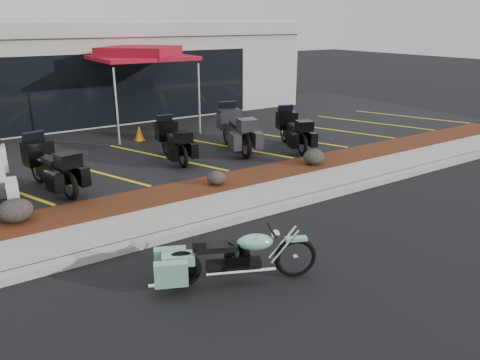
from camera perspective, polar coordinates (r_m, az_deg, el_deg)
ground at (r=9.25m, az=5.52°, el=-6.16°), size 90.00×90.00×0.00m
curb at (r=9.87m, az=2.27°, el=-3.95°), size 24.00×0.25×0.15m
sidewalk at (r=10.41m, az=0.03°, el=-2.70°), size 24.00×1.20×0.15m
mulch_bed at (r=11.36m, az=-3.30°, el=-0.82°), size 24.00×1.20×0.16m
upper_lot at (r=16.08m, az=-13.07°, el=4.59°), size 26.00×9.60×0.15m
dealership_building at (r=21.70m, az=-19.52°, el=12.79°), size 18.00×8.16×4.00m
boulder_left at (r=10.11m, az=-25.73°, el=-3.37°), size 0.67×0.56×0.47m
boulder_mid at (r=11.22m, az=-2.90°, el=0.28°), size 0.48×0.40×0.34m
boulder_right at (r=12.94m, az=8.97°, el=2.81°), size 0.61×0.51×0.43m
hero_cruiser at (r=7.50m, az=6.79°, el=-8.68°), size 2.59×1.62×0.90m
touring_black_front at (r=12.19m, az=-23.56°, el=2.50°), size 1.29×2.35×1.29m
touring_black_mid at (r=13.88m, az=-9.08°, el=5.47°), size 1.03×2.13×1.19m
touring_grey at (r=14.83m, az=-1.52°, el=6.96°), size 1.48×2.54×1.39m
touring_black_rear at (r=15.12m, az=5.53°, el=6.81°), size 1.47×2.28×1.24m
traffic_cone at (r=15.85m, az=-12.18°, el=5.61°), size 0.32×0.32×0.47m
popup_canopy at (r=16.93m, az=-12.10°, el=14.73°), size 4.16×4.16×2.92m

